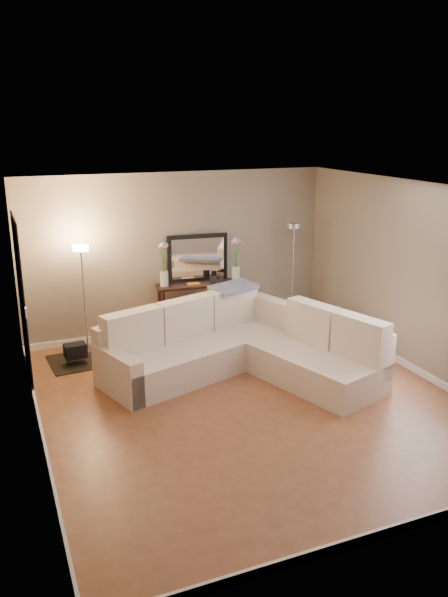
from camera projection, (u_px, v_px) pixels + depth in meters
name	position (u px, v px, depth m)	size (l,w,h in m)	color
floor	(248.00, 400.00, 7.29)	(5.00, 5.50, 0.01)	#975737
ceiling	(251.00, 190.00, 6.53)	(5.00, 5.50, 0.01)	white
wall_back	(178.00, 254.00, 9.35)	(5.00, 0.02, 2.60)	gray
wall_front	(400.00, 398.00, 4.47)	(5.00, 0.02, 2.60)	gray
wall_left	(29.00, 328.00, 6.00)	(0.02, 5.50, 2.60)	gray
wall_right	(419.00, 280.00, 7.82)	(0.02, 5.50, 2.60)	gray
baseboard_back	(180.00, 327.00, 9.69)	(5.00, 0.03, 0.10)	white
baseboard_front	(384.00, 533.00, 4.85)	(5.00, 0.03, 0.10)	white
baseboard_left	(42.00, 435.00, 6.37)	(0.03, 5.50, 0.10)	white
baseboard_right	(409.00, 366.00, 8.18)	(0.03, 5.50, 0.10)	white
doorway	(22.00, 301.00, 7.57)	(0.02, 1.20, 2.20)	black
switch_plate	(26.00, 313.00, 6.79)	(0.02, 0.08, 0.12)	white
sectional_sofa	(239.00, 347.00, 7.99)	(3.48, 2.85, 0.99)	beige
throw_blanket	(234.00, 287.00, 8.63)	(0.71, 0.41, 0.05)	slate
console_table	(196.00, 306.00, 9.39)	(1.43, 0.50, 0.86)	black
leaning_mirror	(198.00, 258.00, 9.37)	(0.99, 0.14, 0.77)	black
table_decor	(201.00, 283.00, 9.27)	(0.59, 0.15, 0.14)	orange
flower_vase_left	(164.00, 268.00, 9.06)	(0.16, 0.14, 0.74)	silver
flower_vase_right	(236.00, 263.00, 9.39)	(0.16, 0.14, 0.74)	silver
floor_lamp_lit	(83.00, 278.00, 8.47)	(0.25, 0.25, 1.63)	silver
floor_lamp_unlit	(293.00, 254.00, 9.66)	(0.31, 0.31, 1.75)	silver
charcoal_rug	(87.00, 359.00, 8.50)	(1.07, 0.80, 0.01)	black
black_bag	(75.00, 351.00, 8.28)	(0.30, 0.21, 0.20)	black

